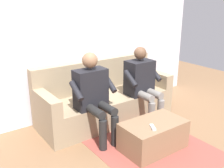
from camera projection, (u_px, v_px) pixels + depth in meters
ground_plane at (134, 137)px, 3.55m from camera, size 8.00×8.00×0.00m
back_wall at (89, 38)px, 4.07m from camera, size 4.28×0.06×2.41m
couch at (104, 100)px, 4.03m from camera, size 2.07×0.78×0.88m
coffee_table at (153, 135)px, 3.22m from camera, size 0.79×0.47×0.36m
person_left_seated at (142, 81)px, 3.88m from camera, size 0.55×0.57×1.13m
person_right_seated at (93, 92)px, 3.38m from camera, size 0.58×0.59×1.15m
remote_white at (153, 127)px, 3.02m from camera, size 0.10×0.14×0.02m
floor_rug at (146, 144)px, 3.37m from camera, size 1.32×1.72×0.01m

